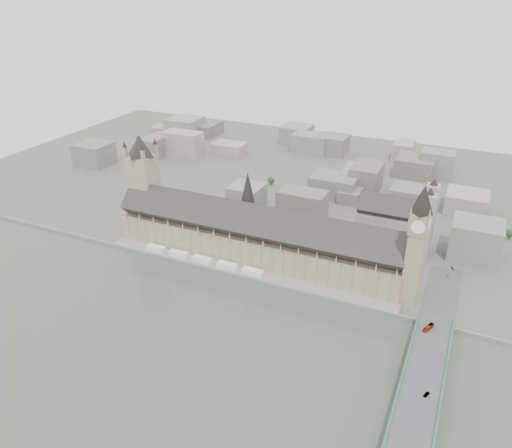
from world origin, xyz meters
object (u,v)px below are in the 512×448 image
at_px(elizabeth_tower, 417,238).
at_px(palace_of_westminster, 255,237).
at_px(westminster_bridge, 421,387).
at_px(red_bus_north, 429,327).
at_px(victoria_tower, 144,180).
at_px(car_silver, 426,394).
at_px(westminster_abbey, 396,224).
at_px(car_approach, 453,268).

bearing_deg(elizabeth_tower, palace_of_westminster, 175.15).
distance_m(palace_of_westminster, westminster_bridge, 195.05).
height_order(palace_of_westminster, red_bus_north, palace_of_westminster).
bearing_deg(red_bus_north, westminster_bridge, -63.40).
height_order(victoria_tower, car_silver, victoria_tower).
relative_size(westminster_bridge, westminster_abbey, 4.78).
distance_m(red_bus_north, car_silver, 65.12).
height_order(palace_of_westminster, car_approach, palace_of_westminster).
xyz_separation_m(palace_of_westminster, car_approach, (166.20, 38.13, -11.68)).
xyz_separation_m(westminster_bridge, red_bus_north, (-3.56, 53.38, 6.70)).
bearing_deg(elizabeth_tower, red_bus_north, -64.11).
height_order(westminster_bridge, car_silver, car_silver).
bearing_deg(westminster_abbey, westminster_bridge, -74.36).
relative_size(victoria_tower, westminster_bridge, 0.31).
height_order(elizabeth_tower, car_silver, elizabeth_tower).
distance_m(elizabeth_tower, red_bus_north, 65.82).
height_order(elizabeth_tower, westminster_abbey, elizabeth_tower).
relative_size(westminster_bridge, car_silver, 68.25).
xyz_separation_m(red_bus_north, car_approach, (7.75, 91.94, -0.80)).
xyz_separation_m(victoria_tower, red_bus_north, (280.44, -60.12, -43.38)).
height_order(red_bus_north, car_approach, red_bus_north).
bearing_deg(car_silver, car_approach, 112.41).
relative_size(westminster_bridge, red_bus_north, 28.74).
height_order(victoria_tower, westminster_bridge, victoria_tower).
bearing_deg(westminster_bridge, westminster_abbey, 105.64).
height_order(elizabeth_tower, victoria_tower, elizabeth_tower).
bearing_deg(elizabeth_tower, car_silver, -75.46).
bearing_deg(red_bus_north, elizabeth_tower, 138.68).
relative_size(palace_of_westminster, victoria_tower, 2.65).
bearing_deg(westminster_bridge, elizabeth_tower, 104.11).
bearing_deg(victoria_tower, red_bus_north, -12.10).
bearing_deg(westminster_abbey, elizabeth_tower, -72.71).
height_order(red_bus_north, car_silver, red_bus_north).
bearing_deg(car_silver, westminster_bridge, 130.74).
height_order(westminster_bridge, red_bus_north, red_bus_north).
xyz_separation_m(westminster_bridge, car_silver, (3.71, -11.33, 5.91)).
height_order(elizabeth_tower, westminster_bridge, elizabeth_tower).
xyz_separation_m(palace_of_westminster, elizabeth_tower, (138.00, -11.70, 35.38)).
xyz_separation_m(palace_of_westminster, westminster_abbey, (110.92, 75.30, 2.38)).
bearing_deg(car_approach, car_silver, -112.62).
height_order(palace_of_westminster, victoria_tower, victoria_tower).
bearing_deg(westminster_bridge, victoria_tower, 158.22).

